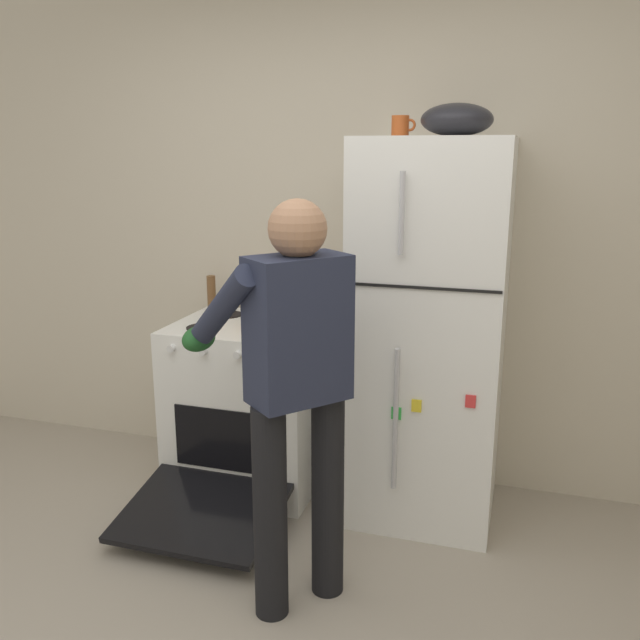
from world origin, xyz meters
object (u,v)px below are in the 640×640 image
object	(u,v)px
coffee_mug	(401,126)
mixing_bowl	(457,120)
pepper_mill	(211,293)
refrigerator	(430,334)
red_pot	(273,314)
person_cook	(293,371)
stove_range	(249,406)

from	to	relation	value
coffee_mug	mixing_bowl	distance (m)	0.26
pepper_mill	mixing_bowl	size ratio (longest dim) A/B	0.62
coffee_mug	mixing_bowl	world-z (taller)	mixing_bowl
refrigerator	red_pot	xyz separation A→B (m)	(-0.78, -0.05, 0.05)
person_cook	stove_range	bearing A→B (deg)	123.22
red_pot	mixing_bowl	xyz separation A→B (m)	(0.86, 0.05, 0.93)
stove_range	pepper_mill	xyz separation A→B (m)	(-0.30, 0.22, 0.55)
pepper_mill	mixing_bowl	world-z (taller)	mixing_bowl
pepper_mill	red_pot	bearing A→B (deg)	-28.52
coffee_mug	mixing_bowl	bearing A→B (deg)	-10.99
red_pot	person_cook	bearing A→B (deg)	-64.13
stove_range	person_cook	distance (m)	1.14
coffee_mug	pepper_mill	xyz separation A→B (m)	(-1.06, 0.15, -0.88)
stove_range	mixing_bowl	size ratio (longest dim) A/B	3.79
person_cook	pepper_mill	distance (m)	1.37
refrigerator	red_pot	distance (m)	0.78
person_cook	mixing_bowl	bearing A→B (deg)	61.71
coffee_mug	pepper_mill	distance (m)	1.39
pepper_mill	refrigerator	bearing A→B (deg)	-9.16
refrigerator	person_cook	bearing A→B (deg)	-114.03
refrigerator	stove_range	size ratio (longest dim) A/B	1.51
coffee_mug	pepper_mill	bearing A→B (deg)	171.98
person_cook	pepper_mill	bearing A→B (deg)	128.75
stove_range	refrigerator	bearing A→B (deg)	1.05
refrigerator	person_cook	distance (m)	0.95
red_pot	mixing_bowl	distance (m)	1.27
person_cook	pepper_mill	world-z (taller)	person_cook
person_cook	red_pot	size ratio (longest dim) A/B	4.74
stove_range	mixing_bowl	world-z (taller)	mixing_bowl
stove_range	red_pot	world-z (taller)	red_pot
stove_range	coffee_mug	xyz separation A→B (m)	(0.76, 0.07, 1.43)
person_cook	pepper_mill	xyz separation A→B (m)	(-0.86, 1.07, 0.02)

